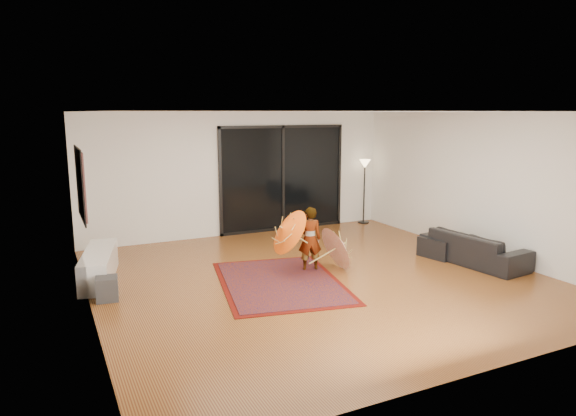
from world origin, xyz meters
TOP-DOWN VIEW (x-y plane):
  - floor at (0.00, 0.00)m, footprint 7.00×7.00m
  - ceiling at (0.00, 0.00)m, footprint 7.00×7.00m
  - wall_back at (0.00, 3.50)m, footprint 7.00×0.00m
  - wall_front at (0.00, -3.50)m, footprint 7.00×0.00m
  - wall_left at (-3.50, 0.00)m, footprint 0.00×7.00m
  - wall_right at (3.50, 0.00)m, footprint 0.00×7.00m
  - sliding_door at (1.00, 3.47)m, footprint 3.06×0.07m
  - painting at (-3.46, 1.00)m, footprint 0.04×1.28m
  - media_console at (-3.25, 1.45)m, footprint 0.80×1.79m
  - speaker at (-3.25, 0.43)m, footprint 0.34×0.34m
  - persian_rug at (-0.66, 0.05)m, footprint 2.35×2.93m
  - sofa at (2.95, -0.49)m, footprint 0.97×2.01m
  - ottoman at (2.74, 0.11)m, footprint 0.76×0.76m
  - floor_lamp at (3.10, 3.25)m, footprint 0.27×0.27m
  - child at (0.07, 0.42)m, footprint 0.46×0.37m
  - parasol_orange at (-0.48, 0.37)m, footprint 0.59×0.82m
  - parasol_white at (0.67, 0.27)m, footprint 0.52×0.80m

SIDE VIEW (x-z plane):
  - floor at x=0.00m, z-range 0.00..0.00m
  - persian_rug at x=-0.66m, z-range 0.00..0.02m
  - speaker at x=-3.25m, z-range 0.00..0.35m
  - ottoman at x=2.74m, z-range 0.00..0.37m
  - media_console at x=-3.25m, z-range 0.00..0.48m
  - sofa at x=2.95m, z-range 0.00..0.57m
  - parasol_white at x=0.67m, z-range 0.06..0.95m
  - child at x=0.07m, z-range 0.00..1.11m
  - parasol_orange at x=-0.48m, z-range 0.30..1.17m
  - sliding_door at x=1.00m, z-range 0.00..2.40m
  - floor_lamp at x=3.10m, z-range 0.45..2.02m
  - wall_back at x=0.00m, z-range -2.15..4.85m
  - wall_front at x=0.00m, z-range -2.15..4.85m
  - wall_left at x=-3.50m, z-range -2.15..4.85m
  - wall_right at x=3.50m, z-range -2.15..4.85m
  - painting at x=-3.46m, z-range 1.11..2.19m
  - ceiling at x=0.00m, z-range 2.70..2.70m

